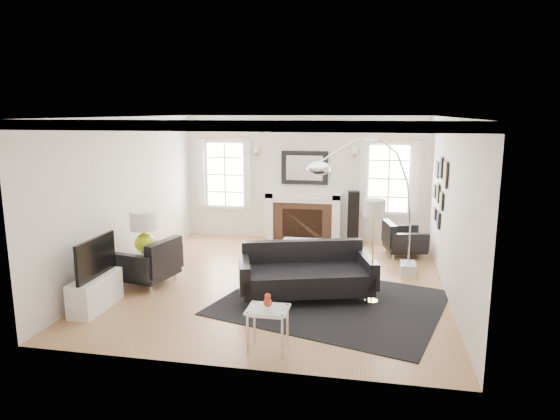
% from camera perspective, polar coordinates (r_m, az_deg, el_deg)
% --- Properties ---
extents(floor, '(6.00, 6.00, 0.00)m').
position_cam_1_polar(floor, '(8.71, -0.07, -8.17)').
color(floor, '#9F7142').
rests_on(floor, ground).
extents(back_wall, '(5.50, 0.04, 2.80)m').
position_cam_1_polar(back_wall, '(11.27, 2.85, 3.61)').
color(back_wall, silver).
rests_on(back_wall, floor).
extents(front_wall, '(5.50, 0.04, 2.80)m').
position_cam_1_polar(front_wall, '(5.51, -6.06, -4.55)').
color(front_wall, silver).
rests_on(front_wall, floor).
extents(left_wall, '(0.04, 6.00, 2.80)m').
position_cam_1_polar(left_wall, '(9.27, -17.01, 1.47)').
color(left_wall, silver).
rests_on(left_wall, floor).
extents(right_wall, '(0.04, 6.00, 2.80)m').
position_cam_1_polar(right_wall, '(8.28, 18.95, 0.24)').
color(right_wall, silver).
rests_on(right_wall, floor).
extents(ceiling, '(5.50, 6.00, 0.02)m').
position_cam_1_polar(ceiling, '(8.21, -0.07, 10.59)').
color(ceiling, white).
rests_on(ceiling, back_wall).
extents(crown_molding, '(5.50, 6.00, 0.12)m').
position_cam_1_polar(crown_molding, '(8.21, -0.07, 10.17)').
color(crown_molding, white).
rests_on(crown_molding, back_wall).
extents(fireplace, '(1.70, 0.69, 1.11)m').
position_cam_1_polar(fireplace, '(11.21, 2.65, -0.88)').
color(fireplace, white).
rests_on(fireplace, floor).
extents(mantel_mirror, '(1.05, 0.07, 0.75)m').
position_cam_1_polar(mantel_mirror, '(11.20, 2.83, 4.84)').
color(mantel_mirror, black).
rests_on(mantel_mirror, back_wall).
extents(window_left, '(1.24, 0.15, 1.62)m').
position_cam_1_polar(window_left, '(11.62, -6.28, 4.07)').
color(window_left, white).
rests_on(window_left, back_wall).
extents(window_right, '(1.24, 0.15, 1.62)m').
position_cam_1_polar(window_right, '(11.11, 12.32, 3.55)').
color(window_right, white).
rests_on(window_right, back_wall).
extents(gallery_wall, '(0.04, 1.73, 1.29)m').
position_cam_1_polar(gallery_wall, '(9.52, 17.76, 2.49)').
color(gallery_wall, black).
rests_on(gallery_wall, right_wall).
extents(tv_unit, '(0.35, 1.00, 1.09)m').
position_cam_1_polar(tv_unit, '(7.95, -20.33, -8.32)').
color(tv_unit, white).
rests_on(tv_unit, floor).
extents(area_rug, '(3.80, 3.43, 0.01)m').
position_cam_1_polar(area_rug, '(7.84, 5.88, -10.44)').
color(area_rug, black).
rests_on(area_rug, floor).
extents(sofa, '(2.27, 1.51, 0.68)m').
position_cam_1_polar(sofa, '(7.95, 2.92, -7.27)').
color(sofa, black).
rests_on(sofa, floor).
extents(armchair_left, '(1.05, 1.13, 0.66)m').
position_cam_1_polar(armchair_left, '(8.75, -14.71, -5.92)').
color(armchair_left, black).
rests_on(armchair_left, floor).
extents(armchair_right, '(0.92, 0.99, 0.57)m').
position_cam_1_polar(armchair_right, '(10.44, 13.77, -3.37)').
color(armchair_right, black).
rests_on(armchair_right, floor).
extents(coffee_table, '(0.92, 0.92, 0.41)m').
position_cam_1_polar(coffee_table, '(9.55, 2.75, -4.06)').
color(coffee_table, silver).
rests_on(coffee_table, floor).
extents(side_table_left, '(0.50, 0.50, 0.55)m').
position_cam_1_polar(side_table_left, '(8.76, -15.12, -5.40)').
color(side_table_left, silver).
rests_on(side_table_left, floor).
extents(nesting_table, '(0.50, 0.42, 0.55)m').
position_cam_1_polar(nesting_table, '(6.18, -1.39, -12.19)').
color(nesting_table, silver).
rests_on(nesting_table, floor).
extents(gourd_lamp, '(0.45, 0.45, 0.71)m').
position_cam_1_polar(gourd_lamp, '(8.63, -15.29, -2.11)').
color(gourd_lamp, '#C3D81B').
rests_on(gourd_lamp, side_table_left).
extents(orange_vase, '(0.11, 0.11, 0.17)m').
position_cam_1_polar(orange_vase, '(6.10, -1.40, -10.35)').
color(orange_vase, '#B42E17').
rests_on(orange_vase, nesting_table).
extents(arc_floor_lamp, '(1.81, 1.68, 2.56)m').
position_cam_1_polar(arc_floor_lamp, '(8.37, 9.96, 0.70)').
color(arc_floor_lamp, silver).
rests_on(arc_floor_lamp, floor).
extents(stick_floor_lamp, '(0.33, 0.33, 1.60)m').
position_cam_1_polar(stick_floor_lamp, '(7.55, 10.73, -0.44)').
color(stick_floor_lamp, gold).
rests_on(stick_floor_lamp, floor).
extents(speaker_tower, '(0.26, 0.26, 1.20)m').
position_cam_1_polar(speaker_tower, '(10.96, 8.36, -0.96)').
color(speaker_tower, black).
rests_on(speaker_tower, floor).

